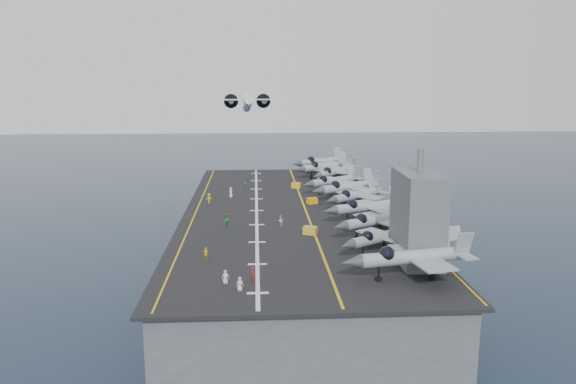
{
  "coord_description": "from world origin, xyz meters",
  "views": [
    {
      "loc": [
        -6.07,
        -100.0,
        34.48
      ],
      "look_at": [
        0.0,
        4.0,
        13.0
      ],
      "focal_mm": 35.0,
      "sensor_mm": 36.0,
      "label": 1
    }
  ],
  "objects": [
    {
      "name": "fighter_jet_4",
      "position": [
        12.87,
        1.42,
        12.95
      ],
      "size": [
        17.6,
        16.81,
        5.1
      ],
      "primitive_type": null,
      "color": "gray",
      "rests_on": "flight_deck"
    },
    {
      "name": "crew_7",
      "position": [
        -2.11,
        -10.96,
        11.29
      ],
      "size": [
        1.26,
        1.07,
        1.78
      ],
      "primitive_type": "imported",
      "color": "silver",
      "rests_on": "flight_deck"
    },
    {
      "name": "crew_5",
      "position": [
        -11.15,
        11.92,
        11.43
      ],
      "size": [
        1.15,
        1.42,
        2.06
      ],
      "primitive_type": "imported",
      "color": "white",
      "rests_on": "flight_deck"
    },
    {
      "name": "fighter_jet_1",
      "position": [
        11.51,
        -25.87,
        12.82
      ],
      "size": [
        16.79,
        15.52,
        4.85
      ],
      "primitive_type": null,
      "color": "#949DA5",
      "rests_on": "flight_deck"
    },
    {
      "name": "landing_centerline",
      "position": [
        -6.0,
        0.0,
        10.42
      ],
      "size": [
        0.5,
        90.0,
        0.02
      ],
      "primitive_type": "cube",
      "color": "silver",
      "rests_on": "flight_deck"
    },
    {
      "name": "crew_8",
      "position": [
        -8.04,
        -39.14,
        11.24
      ],
      "size": [
        1.15,
        0.91,
        1.67
      ],
      "primitive_type": "imported",
      "color": "silver",
      "rests_on": "flight_deck"
    },
    {
      "name": "fighter_jet_5",
      "position": [
        12.52,
        8.45,
        13.2
      ],
      "size": [
        19.33,
        17.35,
        5.6
      ],
      "primitive_type": null,
      "color": "gray",
      "rests_on": "flight_deck"
    },
    {
      "name": "crew_4",
      "position": [
        -8.45,
        21.03,
        11.27
      ],
      "size": [
        1.19,
        0.94,
        1.75
      ],
      "primitive_type": "imported",
      "color": "#268C33",
      "rests_on": "flight_deck"
    },
    {
      "name": "flight_deck",
      "position": [
        0.0,
        0.0,
        10.2
      ],
      "size": [
        38.0,
        92.0,
        0.4
      ],
      "primitive_type": "cube",
      "color": "black",
      "rests_on": "hull"
    },
    {
      "name": "fighter_jet_0",
      "position": [
        12.97,
        -36.12,
        13.26
      ],
      "size": [
        18.34,
        14.05,
        5.72
      ],
      "primitive_type": null,
      "color": "#9EA5AD",
      "rests_on": "flight_deck"
    },
    {
      "name": "fighter_jet_8",
      "position": [
        11.1,
        33.75,
        13.25
      ],
      "size": [
        19.69,
        17.71,
        5.7
      ],
      "primitive_type": null,
      "color": "#96A0A7",
      "rests_on": "flight_deck"
    },
    {
      "name": "hull",
      "position": [
        0.0,
        0.0,
        5.0
      ],
      "size": [
        36.0,
        90.0,
        10.0
      ],
      "primitive_type": "cube",
      "color": "#56595E",
      "rests_on": "ground"
    },
    {
      "name": "fighter_jet_6",
      "position": [
        10.74,
        16.03,
        13.02
      ],
      "size": [
        18.14,
        16.7,
        5.24
      ],
      "primitive_type": null,
      "color": "#939AA1",
      "rests_on": "flight_deck"
    },
    {
      "name": "crew_2",
      "position": [
        -10.85,
        -10.54,
        11.43
      ],
      "size": [
        1.18,
        1.43,
        2.06
      ],
      "primitive_type": "imported",
      "color": "green",
      "rests_on": "flight_deck"
    },
    {
      "name": "deck_edge_port",
      "position": [
        -17.0,
        0.0,
        10.42
      ],
      "size": [
        0.25,
        90.0,
        0.02
      ],
      "primitive_type": "cube",
      "color": "gold",
      "rests_on": "flight_deck"
    },
    {
      "name": "crew_6",
      "position": [
        -6.55,
        -36.5,
        11.36
      ],
      "size": [
        0.82,
        1.19,
        1.93
      ],
      "primitive_type": "imported",
      "color": "#B21919",
      "rests_on": "flight_deck"
    },
    {
      "name": "foul_line",
      "position": [
        3.0,
        0.0,
        10.42
      ],
      "size": [
        0.35,
        90.0,
        0.02
      ],
      "primitive_type": "cube",
      "color": "gold",
      "rests_on": "flight_deck"
    },
    {
      "name": "tow_cart_c",
      "position": [
        2.79,
        20.91,
        10.98
      ],
      "size": [
        2.26,
        1.85,
        1.17
      ],
      "primitive_type": null,
      "color": "gold",
      "rests_on": "flight_deck"
    },
    {
      "name": "fighter_jet_2",
      "position": [
        12.65,
        -17.47,
        13.04
      ],
      "size": [
        18.2,
        16.26,
        5.27
      ],
      "primitive_type": null,
      "color": "#959BA4",
      "rests_on": "flight_deck"
    },
    {
      "name": "deck_edge_stbd",
      "position": [
        18.5,
        0.0,
        10.42
      ],
      "size": [
        0.25,
        90.0,
        0.02
      ],
      "primitive_type": "cube",
      "color": "gold",
      "rests_on": "flight_deck"
    },
    {
      "name": "transport_plane",
      "position": [
        -8.12,
        60.54,
        26.78
      ],
      "size": [
        23.55,
        16.79,
        5.36
      ],
      "primitive_type": null,
      "color": "silver"
    },
    {
      "name": "tow_cart_b",
      "position": [
        4.73,
        5.16,
        10.98
      ],
      "size": [
        2.25,
        1.88,
        1.15
      ],
      "primitive_type": null,
      "color": "#D39B0E",
      "rests_on": "flight_deck"
    },
    {
      "name": "ground",
      "position": [
        0.0,
        0.0,
        0.0
      ],
      "size": [
        500.0,
        500.0,
        0.0
      ],
      "primitive_type": "plane",
      "color": "#142135",
      "rests_on": "ground"
    },
    {
      "name": "island_superstructure",
      "position": [
        15.0,
        -30.0,
        17.9
      ],
      "size": [
        5.0,
        10.0,
        15.0
      ],
      "primitive_type": null,
      "color": "#56595E",
      "rests_on": "flight_deck"
    },
    {
      "name": "fighter_jet_9",
      "position": [
        11.1,
        42.25,
        13.25
      ],
      "size": [
        19.69,
        17.71,
        5.7
      ],
      "primitive_type": null,
      "color": "#96A0A7",
      "rests_on": "flight_deck"
    },
    {
      "name": "crew_3",
      "position": [
        -15.19,
        6.83,
        11.34
      ],
      "size": [
        1.36,
        1.27,
        1.89
      ],
      "primitive_type": "imported",
      "color": "yellow",
      "rests_on": "flight_deck"
    },
    {
      "name": "fighter_jet_7",
      "position": [
        12.34,
        26.73,
        13.13
      ],
      "size": [
        18.21,
        18.73,
        5.46
      ],
      "primitive_type": null,
      "color": "#9199A1",
      "rests_on": "flight_deck"
    },
    {
      "name": "tow_cart_a",
      "position": [
        2.27,
        -16.18,
        11.01
      ],
      "size": [
        2.4,
        2.02,
        1.23
      ],
      "primitive_type": null,
      "color": "gold",
      "rests_on": "flight_deck"
    },
    {
      "name": "crew_0",
      "position": [
        -9.8,
        -36.74,
        11.24
      ],
      "size": [
        1.15,
        0.91,
        1.67
      ],
      "primitive_type": "imported",
      "color": "silver",
      "rests_on": "flight_deck"
    },
    {
      "name": "crew_1",
      "position": [
        -12.89,
        -27.51,
        11.22
      ],
      "size": [
        1.02,
        0.7,
        1.64
      ],
      "primitive_type": "imported",
      "color": "gold",
      "rests_on": "flight_deck"
    },
    {
      "name": "fighter_jet_3",
      "position": [
        13.16,
        -8.66,
        13.12
      ],
      "size": [
        18.32,
        15.25,
        5.44
      ],
      "primitive_type": null,
      "color": "#929BA0",
      "rests_on": "flight_deck"
    }
  ]
}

